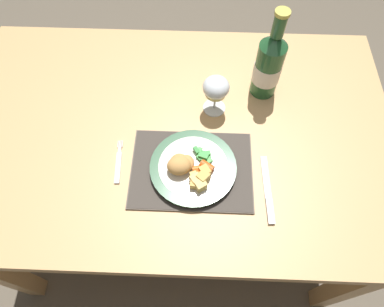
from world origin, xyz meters
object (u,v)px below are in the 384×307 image
Objects in this scene: fork at (118,165)px; dinner_plate at (193,167)px; wine_glass at (216,89)px; bottle at (269,65)px; dining_table at (176,144)px; table_knife at (268,195)px.

dinner_plate is at bearing -2.37° from fork.
wine_glass is 0.17m from bottle.
dining_table is 0.37m from bottle.
wine_glass is at bearing 75.26° from dinner_plate.
fork is at bearing -145.53° from bottle.
dinner_plate is 0.81× the size of bottle.
wine_glass is 0.43× the size of bottle.
table_knife is at bearing -18.50° from dinner_plate.
table_knife reaches higher than dining_table.
dining_table is 0.23m from wine_glass.
dinner_plate reaches higher than table_knife.
table_knife is 0.68× the size of bottle.
table_knife is at bearing -10.51° from fork.
dinner_plate is 0.21m from table_knife.
dining_table is at bearing -146.66° from wine_glass.
table_knife is at bearing -63.04° from wine_glass.
dining_table is at bearing 41.47° from fork.
bottle is at bearing 30.04° from dining_table.
fork reaches higher than dining_table.
dining_table is 9.58× the size of fork.
dinner_plate is 0.24m from wine_glass.
wine_glass reaches higher than table_knife.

